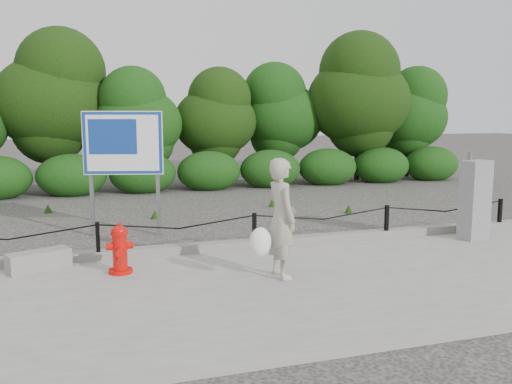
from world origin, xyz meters
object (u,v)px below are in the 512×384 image
object	(u,v)px
pedestrian	(280,220)
fire_hydrant	(120,249)
advertising_sign	(123,149)
concrete_block	(39,260)
utility_cabinet	(475,200)

from	to	relation	value
pedestrian	fire_hydrant	bearing A→B (deg)	62.41
advertising_sign	fire_hydrant	bearing A→B (deg)	-81.33
concrete_block	advertising_sign	xyz separation A→B (m)	(1.38, 2.21, 1.45)
advertising_sign	utility_cabinet	bearing A→B (deg)	-8.31
pedestrian	advertising_sign	bearing A→B (deg)	21.52
fire_hydrant	concrete_block	world-z (taller)	fire_hydrant
fire_hydrant	utility_cabinet	world-z (taller)	utility_cabinet
fire_hydrant	concrete_block	distance (m)	1.24
pedestrian	advertising_sign	size ratio (longest dim) A/B	0.70
fire_hydrant	utility_cabinet	bearing A→B (deg)	2.56
fire_hydrant	advertising_sign	world-z (taller)	advertising_sign
concrete_block	utility_cabinet	bearing A→B (deg)	-2.10
concrete_block	advertising_sign	size ratio (longest dim) A/B	0.37
concrete_block	utility_cabinet	size ratio (longest dim) A/B	0.55
pedestrian	concrete_block	xyz separation A→B (m)	(-3.18, 1.38, -0.67)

